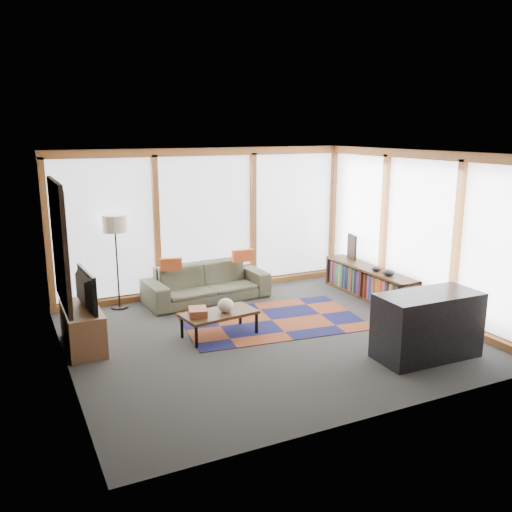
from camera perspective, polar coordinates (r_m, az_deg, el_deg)
name	(u,v)px	position (r m, az deg, el deg)	size (l,w,h in m)	color
ground	(268,336)	(7.92, 1.27, -8.37)	(5.50, 5.50, 0.00)	#2E2E2C
room_envelope	(281,222)	(8.21, 2.63, 3.57)	(5.52, 5.02, 2.62)	#3D362D
rug	(272,320)	(8.51, 1.66, -6.78)	(2.71, 1.74, 0.01)	brown
sofa	(207,283)	(9.44, -5.22, -2.84)	(2.14, 0.84, 0.62)	#3A402E
pillow_left	(171,264)	(9.13, -8.95, -0.84)	(0.36, 0.11, 0.20)	#C04B20
pillow_right	(243,256)	(9.59, -1.39, 0.05)	(0.39, 0.12, 0.21)	#C04B20
floor_lamp	(117,262)	(9.16, -14.42, -0.65)	(0.39, 0.39, 1.57)	black
coffee_table	(219,324)	(7.88, -3.86, -7.15)	(1.06, 0.53, 0.35)	black
book_stack	(198,312)	(7.70, -6.13, -5.87)	(0.25, 0.31, 0.10)	brown
vase	(226,305)	(7.80, -3.20, -5.20)	(0.23, 0.23, 0.20)	beige
bookshelf	(369,283)	(9.76, 11.81, -2.77)	(0.40, 2.18, 0.54)	black
bowl_a	(389,272)	(9.25, 13.79, -1.69)	(0.20, 0.20, 0.10)	black
bowl_b	(376,269)	(9.49, 12.56, -1.31)	(0.17, 0.17, 0.08)	black
shelf_picture	(352,247)	(10.27, 10.06, 0.98)	(0.04, 0.35, 0.45)	black
tv_console	(83,328)	(7.79, -17.78, -7.21)	(0.47, 1.12, 0.56)	brown
television	(80,290)	(7.59, -18.03, -3.44)	(0.91, 0.12, 0.52)	black
bar_counter	(427,325)	(7.42, 17.59, -6.98)	(1.36, 0.63, 0.86)	black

